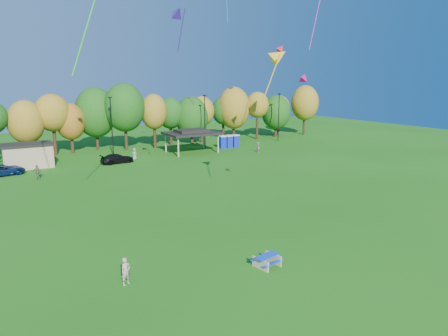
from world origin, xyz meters
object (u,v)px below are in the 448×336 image
picnic_table (267,260)px  car_c (4,170)px  porta_potties (229,141)px  car_d (117,159)px  kite_flyer (126,271)px

picnic_table → car_c: size_ratio=0.39×
porta_potties → car_d: 20.93m
picnic_table → kite_flyer: size_ratio=1.15×
picnic_table → car_d: car_d is taller
porta_potties → car_c: bearing=-173.7°
car_c → kite_flyer: bearing=178.1°
porta_potties → kite_flyer: (-29.82, -38.04, -0.28)m
car_c → car_d: 14.21m
kite_flyer → car_c: (-5.01, 34.21, -0.14)m
picnic_table → kite_flyer: bearing=154.0°
picnic_table → car_c: car_c is taller
car_c → picnic_table: bearing=-170.0°
car_d → porta_potties: bearing=-87.1°
picnic_table → car_c: 38.83m
car_c → car_d: size_ratio=1.06×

